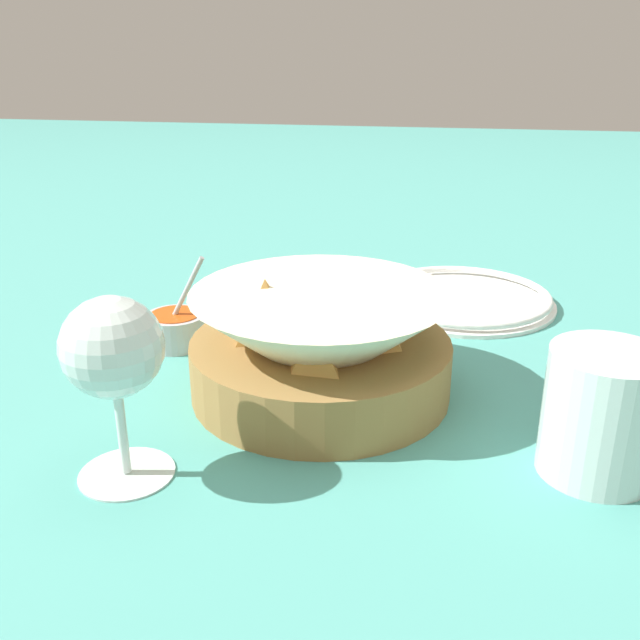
{
  "coord_description": "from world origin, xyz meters",
  "views": [
    {
      "loc": [
        0.12,
        -0.55,
        0.29
      ],
      "look_at": [
        0.02,
        -0.0,
        0.07
      ],
      "focal_mm": 40.0,
      "sensor_mm": 36.0,
      "label": 1
    }
  ],
  "objects_px": {
    "wine_glass": "(113,354)",
    "side_plate": "(462,298)",
    "food_basket": "(320,351)",
    "sauce_cup": "(176,328)",
    "beer_mug": "(604,418)"
  },
  "relations": [
    {
      "from": "food_basket",
      "to": "sauce_cup",
      "type": "height_order",
      "value": "food_basket"
    },
    {
      "from": "food_basket",
      "to": "sauce_cup",
      "type": "bearing_deg",
      "value": 153.58
    },
    {
      "from": "sauce_cup",
      "to": "food_basket",
      "type": "bearing_deg",
      "value": -26.42
    },
    {
      "from": "wine_glass",
      "to": "side_plate",
      "type": "bearing_deg",
      "value": 58.82
    },
    {
      "from": "sauce_cup",
      "to": "side_plate",
      "type": "height_order",
      "value": "sauce_cup"
    },
    {
      "from": "food_basket",
      "to": "beer_mug",
      "type": "bearing_deg",
      "value": -21.44
    },
    {
      "from": "sauce_cup",
      "to": "side_plate",
      "type": "relative_size",
      "value": 0.44
    },
    {
      "from": "beer_mug",
      "to": "side_plate",
      "type": "height_order",
      "value": "beer_mug"
    },
    {
      "from": "food_basket",
      "to": "side_plate",
      "type": "bearing_deg",
      "value": 63.41
    },
    {
      "from": "food_basket",
      "to": "side_plate",
      "type": "relative_size",
      "value": 1.04
    },
    {
      "from": "food_basket",
      "to": "sauce_cup",
      "type": "relative_size",
      "value": 2.37
    },
    {
      "from": "side_plate",
      "to": "beer_mug",
      "type": "bearing_deg",
      "value": -74.82
    },
    {
      "from": "wine_glass",
      "to": "side_plate",
      "type": "distance_m",
      "value": 0.47
    },
    {
      "from": "food_basket",
      "to": "wine_glass",
      "type": "height_order",
      "value": "wine_glass"
    },
    {
      "from": "sauce_cup",
      "to": "beer_mug",
      "type": "bearing_deg",
      "value": -23.61
    }
  ]
}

